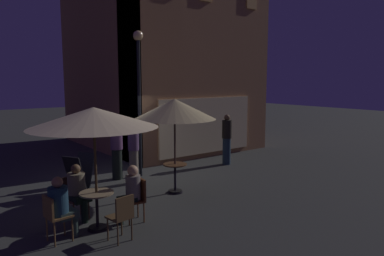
{
  "coord_description": "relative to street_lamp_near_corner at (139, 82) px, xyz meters",
  "views": [
    {
      "loc": [
        -5.13,
        -9.14,
        3.01
      ],
      "look_at": [
        1.51,
        -0.54,
        1.53
      ],
      "focal_mm": 33.9,
      "sensor_mm": 36.0,
      "label": 1
    }
  ],
  "objects": [
    {
      "name": "patron_seated_0",
      "position": [
        -3.44,
        -3.1,
        -2.23
      ],
      "size": [
        0.55,
        0.4,
        1.24
      ],
      "rotation": [
        0.0,
        0.0,
        0.11
      ],
      "color": "#32453D",
      "rests_on": "ground"
    },
    {
      "name": "patio_umbrella_0",
      "position": [
        -0.11,
        -2.02,
        -0.7
      ],
      "size": [
        2.15,
        2.15,
        2.5
      ],
      "color": "black",
      "rests_on": "ground"
    },
    {
      "name": "cafe_chair_2",
      "position": [
        -1.85,
        -3.12,
        -2.38
      ],
      "size": [
        0.46,
        0.46,
        0.92
      ],
      "rotation": [
        0.0,
        0.0,
        3.03
      ],
      "color": "#5D3017",
      "rests_on": "ground"
    },
    {
      "name": "cafe_building",
      "position": [
        2.39,
        3.3,
        1.23
      ],
      "size": [
        6.17,
        7.8,
        8.33
      ],
      "color": "#9B6B45",
      "rests_on": "ground"
    },
    {
      "name": "street_lamp_near_corner",
      "position": [
        0.0,
        0.0,
        0.0
      ],
      "size": [
        0.3,
        0.3,
        4.43
      ],
      "color": "black",
      "rests_on": "ground"
    },
    {
      "name": "cafe_table_0",
      "position": [
        -0.11,
        -2.02,
        -2.4
      ],
      "size": [
        0.63,
        0.63,
        0.78
      ],
      "color": "black",
      "rests_on": "ground"
    },
    {
      "name": "ground_plane",
      "position": [
        -0.33,
        -0.56,
        -2.93
      ],
      "size": [
        60.0,
        60.0,
        0.0
      ],
      "primitive_type": "plane",
      "color": "#343532"
    },
    {
      "name": "patio_umbrella_1",
      "position": [
        -2.71,
        -3.02,
        -0.67
      ],
      "size": [
        2.5,
        2.5,
        2.47
      ],
      "color": "black",
      "rests_on": "ground"
    },
    {
      "name": "cafe_table_1",
      "position": [
        -2.71,
        -3.02,
        -2.39
      ],
      "size": [
        0.68,
        0.68,
        0.77
      ],
      "color": "black",
      "rests_on": "ground"
    },
    {
      "name": "cafe_chair_0",
      "position": [
        -3.57,
        -3.12,
        -2.37
      ],
      "size": [
        0.47,
        0.47,
        0.9
      ],
      "rotation": [
        0.0,
        0.0,
        0.11
      ],
      "color": "brown",
      "rests_on": "ground"
    },
    {
      "name": "patron_seated_2",
      "position": [
        -2.82,
        -2.28,
        -2.24
      ],
      "size": [
        0.42,
        0.55,
        1.21
      ],
      "rotation": [
        0.0,
        0.0,
        -1.42
      ],
      "color": "black",
      "rests_on": "ground"
    },
    {
      "name": "patron_standing_5",
      "position": [
        -0.73,
        0.13,
        -2.02
      ],
      "size": [
        0.36,
        0.36,
        1.8
      ],
      "rotation": [
        0.0,
        0.0,
        2.98
      ],
      "color": "black",
      "rests_on": "ground"
    },
    {
      "name": "cafe_chair_1",
      "position": [
        -2.57,
        -3.85,
        -2.39
      ],
      "size": [
        0.45,
        0.45,
        0.89
      ],
      "rotation": [
        0.0,
        0.0,
        1.74
      ],
      "color": "#513921",
      "rests_on": "ground"
    },
    {
      "name": "patron_standing_4",
      "position": [
        3.19,
        -0.49,
        -2.03
      ],
      "size": [
        0.34,
        0.34,
        1.77
      ],
      "rotation": [
        0.0,
        0.0,
        6.25
      ],
      "color": "#233443",
      "rests_on": "ground"
    },
    {
      "name": "patron_seated_1",
      "position": [
        -2.0,
        -3.1,
        -2.23
      ],
      "size": [
        0.52,
        0.35,
        1.22
      ],
      "rotation": [
        0.0,
        0.0,
        3.03
      ],
      "color": "black",
      "rests_on": "ground"
    },
    {
      "name": "menu_sandwich_board",
      "position": [
        -2.08,
        -0.37,
        -2.41
      ],
      "size": [
        0.86,
        0.81,
        1.0
      ],
      "rotation": [
        0.0,
        0.0,
        0.51
      ],
      "color": "black",
      "rests_on": "ground"
    },
    {
      "name": "cafe_chair_3",
      "position": [
        -2.84,
        -2.14,
        -2.39
      ],
      "size": [
        0.49,
        0.49,
        0.92
      ],
      "rotation": [
        0.0,
        0.0,
        -1.42
      ],
      "color": "#523525",
      "rests_on": "ground"
    },
    {
      "name": "patron_standing_3",
      "position": [
        -0.55,
        -0.58,
        -2.04
      ],
      "size": [
        0.31,
        0.31,
        1.74
      ],
      "rotation": [
        0.0,
        0.0,
        3.91
      ],
      "color": "#71685B",
      "rests_on": "ground"
    }
  ]
}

